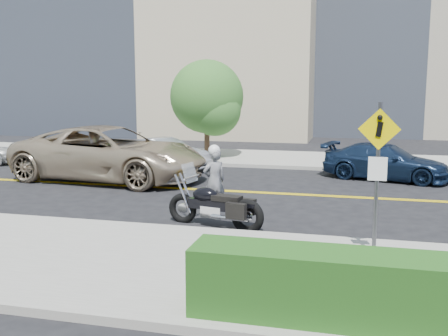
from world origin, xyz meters
TOP-DOWN VIEW (x-y plane):
  - ground_plane at (0.00, 0.00)m, footprint 120.00×120.00m
  - sidewalk_near at (0.00, -7.50)m, footprint 60.00×5.00m
  - sidewalk_far at (0.00, 7.50)m, footprint 60.00×5.00m
  - pedestrian_sign at (4.20, -6.31)m, footprint 0.78×0.08m
  - motorcyclist at (0.08, -2.97)m, footprint 0.77×0.74m
  - motorcycle at (0.48, -4.34)m, footprint 2.64×1.31m
  - suv at (-4.94, 0.90)m, footprint 7.48×4.05m
  - parked_car_silver at (-3.86, 3.76)m, footprint 4.15×2.37m
  - parked_car_blue at (4.89, 3.54)m, footprint 4.87×2.96m
  - tree_far_a at (-2.96, 6.96)m, footprint 3.40×3.40m

SIDE VIEW (x-z plane):
  - ground_plane at x=0.00m, z-range 0.00..0.00m
  - sidewalk_near at x=0.00m, z-range 0.00..0.15m
  - sidewalk_far at x=0.00m, z-range 0.00..0.15m
  - parked_car_silver at x=-3.86m, z-range 0.00..1.29m
  - parked_car_blue at x=4.89m, z-range 0.00..1.32m
  - motorcycle at x=0.48m, z-range 0.00..1.54m
  - motorcyclist at x=0.08m, z-range 0.00..1.88m
  - suv at x=-4.94m, z-range 0.00..1.99m
  - pedestrian_sign at x=4.20m, z-range 0.46..3.46m
  - tree_far_a at x=-2.96m, z-range 0.62..5.26m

